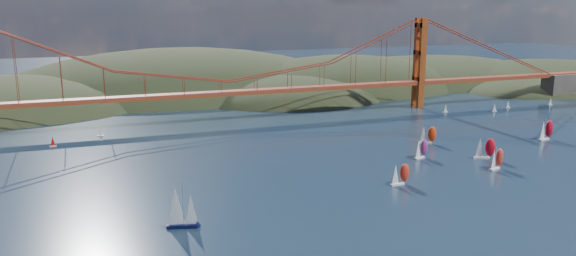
# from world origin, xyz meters

# --- Properties ---
(ground) EXTENTS (1200.00, 1200.00, 0.00)m
(ground) POSITION_xyz_m (0.00, 0.00, 0.00)
(ground) COLOR black
(ground) RESTS_ON ground
(headlands) EXTENTS (725.00, 225.00, 96.00)m
(headlands) POSITION_xyz_m (44.95, 278.29, -12.46)
(headlands) COLOR black
(headlands) RESTS_ON ground
(bridge) EXTENTS (552.00, 12.00, 55.00)m
(bridge) POSITION_xyz_m (-1.75, 180.00, 32.23)
(bridge) COLOR #943822
(bridge) RESTS_ON ground
(sloop_navy) EXTENTS (9.45, 6.27, 14.04)m
(sloop_navy) POSITION_xyz_m (-50.05, 38.28, 6.20)
(sloop_navy) COLOR black
(sloop_navy) RESTS_ON ground
(racer_0) EXTENTS (7.75, 3.44, 8.79)m
(racer_0) POSITION_xyz_m (30.66, 50.85, 4.15)
(racer_0) COLOR white
(racer_0) RESTS_ON ground
(racer_1) EXTENTS (8.35, 5.40, 9.34)m
(racer_1) POSITION_xyz_m (76.45, 54.73, 4.41)
(racer_1) COLOR white
(racer_1) RESTS_ON ground
(racer_2) EXTENTS (8.89, 5.56, 9.95)m
(racer_2) POSITION_xyz_m (82.24, 69.16, 4.70)
(racer_2) COLOR white
(racer_2) RESTS_ON ground
(racer_3) EXTENTS (8.17, 4.85, 9.16)m
(racer_3) POSITION_xyz_m (74.01, 99.07, 4.33)
(racer_3) COLOR silver
(racer_3) RESTS_ON ground
(racer_4) EXTENTS (9.57, 5.28, 10.73)m
(racer_4) POSITION_xyz_m (131.14, 86.08, 5.07)
(racer_4) COLOR silver
(racer_4) RESTS_ON ground
(racer_rwb) EXTENTS (8.16, 5.45, 9.12)m
(racer_rwb) POSITION_xyz_m (57.27, 78.44, 4.31)
(racer_rwb) COLOR silver
(racer_rwb) RESTS_ON ground
(distant_boat_2) EXTENTS (3.00, 2.00, 4.70)m
(distant_boat_2) POSITION_xyz_m (-89.88, 152.34, 2.41)
(distant_boat_2) COLOR silver
(distant_boat_2) RESTS_ON ground
(distant_boat_3) EXTENTS (3.00, 2.00, 4.70)m
(distant_boat_3) POSITION_xyz_m (-68.80, 165.83, 2.41)
(distant_boat_3) COLOR silver
(distant_boat_3) RESTS_ON ground
(distant_boat_4) EXTENTS (3.00, 2.00, 4.70)m
(distant_boat_4) POSITION_xyz_m (126.78, 159.87, 2.41)
(distant_boat_4) COLOR silver
(distant_boat_4) RESTS_ON ground
(distant_boat_5) EXTENTS (3.00, 2.00, 4.70)m
(distant_boat_5) POSITION_xyz_m (155.92, 152.05, 2.41)
(distant_boat_5) COLOR silver
(distant_boat_5) RESTS_ON ground
(distant_boat_6) EXTENTS (3.00, 2.00, 4.70)m
(distant_boat_6) POSITION_xyz_m (171.28, 158.20, 2.41)
(distant_boat_6) COLOR silver
(distant_boat_6) RESTS_ON ground
(distant_boat_7) EXTENTS (3.00, 2.00, 4.70)m
(distant_boat_7) POSITION_xyz_m (204.74, 158.33, 2.41)
(distant_boat_7) COLOR silver
(distant_boat_7) RESTS_ON ground
(gull) EXTENTS (0.90, 0.25, 0.17)m
(gull) POSITION_xyz_m (-80.77, 32.16, 22.18)
(gull) COLOR white
(gull) RESTS_ON ground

